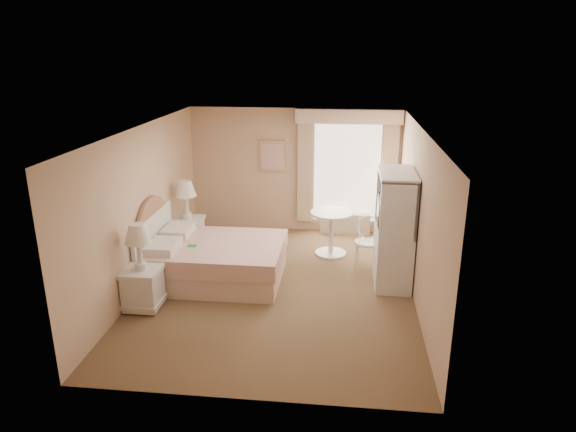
# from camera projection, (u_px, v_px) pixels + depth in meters

# --- Properties ---
(room) EXTENTS (4.21, 5.51, 2.51)m
(room) POSITION_uv_depth(u_px,v_px,m) (277.00, 212.00, 7.75)
(room) COLOR brown
(room) RESTS_ON ground
(window) EXTENTS (2.05, 0.22, 2.51)m
(window) POSITION_uv_depth(u_px,v_px,m) (347.00, 169.00, 10.12)
(window) COLOR white
(window) RESTS_ON room
(framed_art) EXTENTS (0.52, 0.04, 0.62)m
(framed_art) POSITION_uv_depth(u_px,v_px,m) (272.00, 156.00, 10.27)
(framed_art) COLOR tan
(framed_art) RESTS_ON room
(bed) EXTENTS (2.13, 1.66, 1.47)m
(bed) POSITION_uv_depth(u_px,v_px,m) (210.00, 259.00, 8.33)
(bed) COLOR #E0A691
(bed) RESTS_ON room
(nightstand_near) EXTENTS (0.53, 0.53, 1.27)m
(nightstand_near) POSITION_uv_depth(u_px,v_px,m) (142.00, 278.00, 7.34)
(nightstand_near) COLOR silver
(nightstand_near) RESTS_ON room
(nightstand_far) EXTENTS (0.55, 0.55, 1.33)m
(nightstand_far) POSITION_uv_depth(u_px,v_px,m) (188.00, 225.00, 9.44)
(nightstand_far) COLOR silver
(nightstand_far) RESTS_ON room
(round_table) EXTENTS (0.77, 0.77, 0.81)m
(round_table) POSITION_uv_depth(u_px,v_px,m) (331.00, 226.00, 9.28)
(round_table) COLOR silver
(round_table) RESTS_ON room
(cafe_chair) EXTENTS (0.48, 0.48, 0.88)m
(cafe_chair) POSITION_uv_depth(u_px,v_px,m) (368.00, 238.00, 8.80)
(cafe_chair) COLOR silver
(cafe_chair) RESTS_ON room
(armoire) EXTENTS (0.55, 1.10, 1.82)m
(armoire) POSITION_uv_depth(u_px,v_px,m) (394.00, 238.00, 8.11)
(armoire) COLOR silver
(armoire) RESTS_ON room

